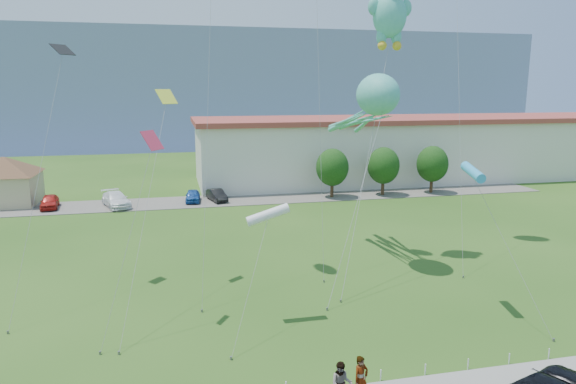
{
  "coord_description": "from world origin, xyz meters",
  "views": [
    {
      "loc": [
        -6.94,
        -19.19,
        11.8
      ],
      "look_at": [
        -0.83,
        8.0,
        6.21
      ],
      "focal_mm": 32.0,
      "sensor_mm": 36.0,
      "label": 1
    }
  ],
  "objects_px": {
    "parked_car_red": "(50,202)",
    "pedestrian_left": "(361,379)",
    "parked_car_white": "(116,199)",
    "parked_car_black": "(217,195)",
    "pedestrian_right": "(341,384)",
    "octopus_kite": "(370,106)",
    "teddy_bear_kite": "(390,10)",
    "pavilion": "(5,176)",
    "parked_car_blue": "(193,196)",
    "warehouse": "(424,147)"
  },
  "relations": [
    {
      "from": "parked_car_red",
      "to": "pedestrian_left",
      "type": "bearing_deg",
      "value": -69.7
    },
    {
      "from": "parked_car_white",
      "to": "parked_car_black",
      "type": "bearing_deg",
      "value": -16.28
    },
    {
      "from": "pedestrian_left",
      "to": "parked_car_red",
      "type": "distance_m",
      "value": 42.08
    },
    {
      "from": "pedestrian_right",
      "to": "octopus_kite",
      "type": "distance_m",
      "value": 19.8
    },
    {
      "from": "pedestrian_right",
      "to": "parked_car_white",
      "type": "relative_size",
      "value": 0.34
    },
    {
      "from": "octopus_kite",
      "to": "teddy_bear_kite",
      "type": "distance_m",
      "value": 6.63
    },
    {
      "from": "pedestrian_right",
      "to": "parked_car_white",
      "type": "xyz_separation_m",
      "value": [
        -11.69,
        36.97,
        -0.16
      ]
    },
    {
      "from": "pavilion",
      "to": "parked_car_blue",
      "type": "height_order",
      "value": "pavilion"
    },
    {
      "from": "pedestrian_right",
      "to": "parked_car_red",
      "type": "xyz_separation_m",
      "value": [
        -18.13,
        37.66,
        -0.22
      ]
    },
    {
      "from": "pedestrian_right",
      "to": "parked_car_blue",
      "type": "height_order",
      "value": "pedestrian_right"
    },
    {
      "from": "parked_car_blue",
      "to": "parked_car_black",
      "type": "xyz_separation_m",
      "value": [
        2.52,
        -0.15,
        -0.0
      ]
    },
    {
      "from": "parked_car_white",
      "to": "parked_car_blue",
      "type": "bearing_deg",
      "value": -14.18
    },
    {
      "from": "warehouse",
      "to": "pedestrian_right",
      "type": "bearing_deg",
      "value": -120.22
    },
    {
      "from": "pedestrian_left",
      "to": "parked_car_red",
      "type": "height_order",
      "value": "pedestrian_left"
    },
    {
      "from": "octopus_kite",
      "to": "parked_car_blue",
      "type": "bearing_deg",
      "value": 116.66
    },
    {
      "from": "pedestrian_right",
      "to": "parked_car_black",
      "type": "xyz_separation_m",
      "value": [
        -1.46,
        37.51,
        -0.27
      ]
    },
    {
      "from": "parked_car_white",
      "to": "octopus_kite",
      "type": "xyz_separation_m",
      "value": [
        18.72,
        -21.22,
        9.89
      ]
    },
    {
      "from": "parked_car_white",
      "to": "pedestrian_left",
      "type": "bearing_deg",
      "value": -90.62
    },
    {
      "from": "parked_car_white",
      "to": "parked_car_black",
      "type": "distance_m",
      "value": 10.25
    },
    {
      "from": "warehouse",
      "to": "pavilion",
      "type": "bearing_deg",
      "value": -173.16
    },
    {
      "from": "warehouse",
      "to": "parked_car_blue",
      "type": "bearing_deg",
      "value": -163.95
    },
    {
      "from": "teddy_bear_kite",
      "to": "warehouse",
      "type": "bearing_deg",
      "value": 58.15
    },
    {
      "from": "teddy_bear_kite",
      "to": "pedestrian_left",
      "type": "bearing_deg",
      "value": -115.15
    },
    {
      "from": "pavilion",
      "to": "pedestrian_left",
      "type": "relative_size",
      "value": 5.1
    },
    {
      "from": "pedestrian_right",
      "to": "parked_car_red",
      "type": "relative_size",
      "value": 0.43
    },
    {
      "from": "parked_car_black",
      "to": "octopus_kite",
      "type": "distance_m",
      "value": 25.41
    },
    {
      "from": "parked_car_white",
      "to": "octopus_kite",
      "type": "relative_size",
      "value": 0.39
    },
    {
      "from": "parked_car_black",
      "to": "octopus_kite",
      "type": "bearing_deg",
      "value": -83.05
    },
    {
      "from": "pedestrian_left",
      "to": "parked_car_white",
      "type": "height_order",
      "value": "pedestrian_left"
    },
    {
      "from": "parked_car_red",
      "to": "teddy_bear_kite",
      "type": "bearing_deg",
      "value": -44.1
    },
    {
      "from": "pedestrian_right",
      "to": "teddy_bear_kite",
      "type": "relative_size",
      "value": 0.09
    },
    {
      "from": "parked_car_red",
      "to": "parked_car_black",
      "type": "relative_size",
      "value": 1.05
    },
    {
      "from": "parked_car_black",
      "to": "warehouse",
      "type": "bearing_deg",
      "value": 3.29
    },
    {
      "from": "warehouse",
      "to": "parked_car_red",
      "type": "distance_m",
      "value": 46.29
    },
    {
      "from": "parked_car_red",
      "to": "parked_car_blue",
      "type": "distance_m",
      "value": 14.16
    },
    {
      "from": "pavilion",
      "to": "pedestrian_left",
      "type": "xyz_separation_m",
      "value": [
        23.65,
        -40.53,
        -2.02
      ]
    },
    {
      "from": "pedestrian_right",
      "to": "pedestrian_left",
      "type": "bearing_deg",
      "value": 25.16
    },
    {
      "from": "parked_car_white",
      "to": "parked_car_blue",
      "type": "relative_size",
      "value": 1.38
    },
    {
      "from": "pavilion",
      "to": "parked_car_white",
      "type": "height_order",
      "value": "pavilion"
    },
    {
      "from": "pavilion",
      "to": "parked_car_blue",
      "type": "distance_m",
      "value": 19.24
    },
    {
      "from": "parked_car_black",
      "to": "octopus_kite",
      "type": "height_order",
      "value": "octopus_kite"
    },
    {
      "from": "pedestrian_right",
      "to": "parked_car_black",
      "type": "distance_m",
      "value": 37.54
    },
    {
      "from": "pedestrian_left",
      "to": "parked_car_blue",
      "type": "xyz_separation_m",
      "value": [
        -4.78,
        37.57,
        -0.31
      ]
    },
    {
      "from": "parked_car_white",
      "to": "parked_car_blue",
      "type": "distance_m",
      "value": 7.75
    },
    {
      "from": "pavilion",
      "to": "parked_car_red",
      "type": "distance_m",
      "value": 6.02
    },
    {
      "from": "pavilion",
      "to": "teddy_bear_kite",
      "type": "distance_m",
      "value": 41.86
    },
    {
      "from": "pavilion",
      "to": "warehouse",
      "type": "bearing_deg",
      "value": 6.84
    },
    {
      "from": "pedestrian_left",
      "to": "pedestrian_right",
      "type": "relative_size",
      "value": 1.05
    },
    {
      "from": "pedestrian_right",
      "to": "parked_car_red",
      "type": "height_order",
      "value": "pedestrian_right"
    },
    {
      "from": "pedestrian_left",
      "to": "pedestrian_right",
      "type": "xyz_separation_m",
      "value": [
        -0.81,
        -0.09,
        -0.04
      ]
    }
  ]
}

